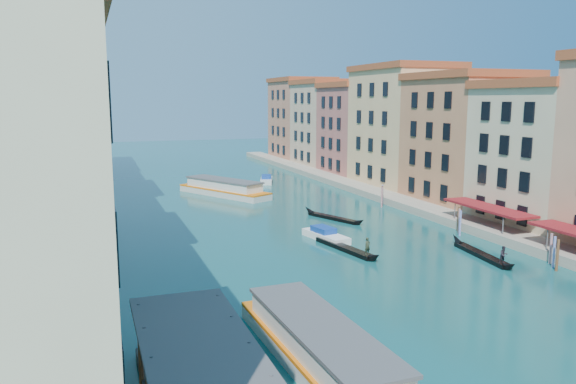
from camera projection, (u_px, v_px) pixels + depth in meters
name	position (u px, v px, depth m)	size (l,w,h in m)	color
left_bank_palazzos	(42.00, 144.00, 70.92)	(12.80, 128.40, 21.00)	beige
right_bank_palazzos	(422.00, 134.00, 89.72)	(12.80, 128.40, 21.00)	#A3413B
quay	(376.00, 194.00, 88.59)	(4.00, 140.00, 1.00)	gray
mooring_poles_right	(531.00, 246.00, 53.85)	(1.44, 54.24, 3.20)	brown
vaporetto_near	(320.00, 347.00, 32.14)	(4.64, 17.75, 2.62)	silver
vaporetto_far	(224.00, 188.00, 89.83)	(11.97, 17.45, 2.63)	silver
gondola_fore	(344.00, 246.00, 57.30)	(3.01, 11.81, 2.37)	black
gondola_right	(483.00, 253.00, 54.56)	(2.14, 11.26, 2.24)	black
gondola_far	(332.00, 217.00, 72.03)	(4.82, 10.29, 1.53)	black
motorboat_mid	(325.00, 235.00, 61.56)	(3.28, 6.87, 1.37)	white
motorboat_far	(266.00, 180.00, 103.72)	(4.15, 6.95, 1.37)	silver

